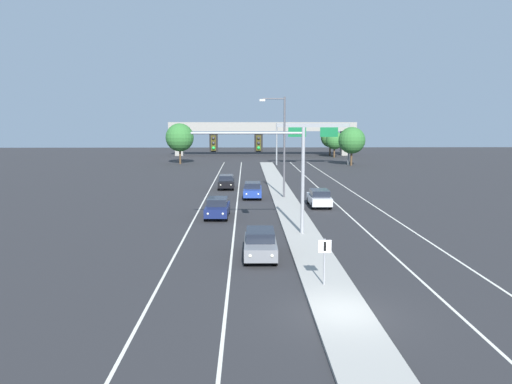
{
  "coord_description": "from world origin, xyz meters",
  "views": [
    {
      "loc": [
        -3.85,
        -18.52,
        7.67
      ],
      "look_at": [
        -3.2,
        12.47,
        3.2
      ],
      "focal_mm": 34.05,
      "sensor_mm": 36.0,
      "label": 1
    }
  ],
  "objects": [
    {
      "name": "ground_plane",
      "position": [
        0.0,
        0.0,
        0.0
      ],
      "size": [
        260.0,
        260.0,
        0.0
      ],
      "primitive_type": "plane",
      "color": "#28282B"
    },
    {
      "name": "median_island",
      "position": [
        0.0,
        18.0,
        0.07
      ],
      "size": [
        2.4,
        110.0,
        0.15
      ],
      "primitive_type": "cube",
      "color": "#9E9B93",
      "rests_on": "ground"
    },
    {
      "name": "lane_stripe_oncoming_center",
      "position": [
        -4.7,
        25.0,
        0.0
      ],
      "size": [
        0.14,
        100.0,
        0.01
      ],
      "primitive_type": "cube",
      "color": "silver",
      "rests_on": "ground"
    },
    {
      "name": "lane_stripe_receding_center",
      "position": [
        4.7,
        25.0,
        0.0
      ],
      "size": [
        0.14,
        100.0,
        0.01
      ],
      "primitive_type": "cube",
      "color": "silver",
      "rests_on": "ground"
    },
    {
      "name": "edge_stripe_left",
      "position": [
        -8.0,
        25.0,
        0.0
      ],
      "size": [
        0.14,
        100.0,
        0.01
      ],
      "primitive_type": "cube",
      "color": "silver",
      "rests_on": "ground"
    },
    {
      "name": "edge_stripe_right",
      "position": [
        8.0,
        25.0,
        0.0
      ],
      "size": [
        0.14,
        100.0,
        0.01
      ],
      "primitive_type": "cube",
      "color": "silver",
      "rests_on": "ground"
    },
    {
      "name": "overhead_signal_mast",
      "position": [
        -2.4,
        13.84,
        5.32
      ],
      "size": [
        7.59,
        0.44,
        7.2
      ],
      "color": "gray",
      "rests_on": "median_island"
    },
    {
      "name": "median_sign_post",
      "position": [
        -0.22,
        3.18,
        1.59
      ],
      "size": [
        0.6,
        0.1,
        2.2
      ],
      "color": "gray",
      "rests_on": "median_island"
    },
    {
      "name": "street_lamp_median",
      "position": [
        -0.24,
        29.81,
        5.79
      ],
      "size": [
        2.58,
        0.28,
        10.0
      ],
      "color": "#4C4C51",
      "rests_on": "median_island"
    },
    {
      "name": "car_oncoming_grey",
      "position": [
        -3.04,
        8.41,
        0.82
      ],
      "size": [
        1.87,
        4.49,
        1.58
      ],
      "color": "slate",
      "rests_on": "ground"
    },
    {
      "name": "car_oncoming_navy",
      "position": [
        -6.15,
        20.27,
        0.82
      ],
      "size": [
        1.9,
        4.5,
        1.58
      ],
      "color": "#141E4C",
      "rests_on": "ground"
    },
    {
      "name": "car_oncoming_blue",
      "position": [
        -3.16,
        30.44,
        0.82
      ],
      "size": [
        1.92,
        4.51,
        1.58
      ],
      "color": "navy",
      "rests_on": "ground"
    },
    {
      "name": "car_oncoming_black",
      "position": [
        -6.13,
        37.46,
        0.82
      ],
      "size": [
        1.86,
        4.49,
        1.58
      ],
      "color": "black",
      "rests_on": "ground"
    },
    {
      "name": "car_receding_silver",
      "position": [
        2.86,
        25.16,
        0.82
      ],
      "size": [
        1.84,
        4.48,
        1.58
      ],
      "color": "#B7B7BC",
      "rests_on": "ground"
    },
    {
      "name": "highway_sign_gantry",
      "position": [
        8.2,
        68.65,
        6.16
      ],
      "size": [
        13.28,
        0.42,
        7.5
      ],
      "color": "gray",
      "rests_on": "ground"
    },
    {
      "name": "overpass_bridge",
      "position": [
        0.0,
        94.11,
        5.78
      ],
      "size": [
        42.4,
        6.4,
        7.65
      ],
      "color": "gray",
      "rests_on": "ground"
    },
    {
      "name": "tree_far_right_a",
      "position": [
        14.96,
        67.43,
        4.46
      ],
      "size": [
        4.72,
        4.72,
        6.83
      ],
      "color": "#4C3823",
      "rests_on": "ground"
    },
    {
      "name": "tree_far_right_c",
      "position": [
        15.6,
        93.18,
        4.09
      ],
      "size": [
        4.33,
        4.33,
        6.27
      ],
      "color": "#4C3823",
      "rests_on": "ground"
    },
    {
      "name": "tree_far_left_b",
      "position": [
        -15.98,
        71.26,
        4.88
      ],
      "size": [
        5.16,
        5.16,
        7.47
      ],
      "color": "#4C3823",
      "rests_on": "ground"
    },
    {
      "name": "tree_far_right_b",
      "position": [
        15.57,
        87.55,
        3.69
      ],
      "size": [
        3.91,
        3.91,
        5.66
      ],
      "color": "#4C3823",
      "rests_on": "ground"
    }
  ]
}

